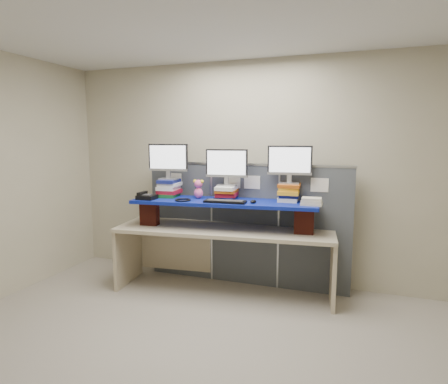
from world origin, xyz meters
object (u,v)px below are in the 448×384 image
at_px(monitor_right, 290,162).
at_px(keyboard, 225,201).
at_px(desk, 224,241).
at_px(desk_phone, 146,197).
at_px(blue_board, 224,202).
at_px(monitor_center, 227,165).
at_px(monitor_left, 168,159).

bearing_deg(monitor_right, keyboard, -158.74).
relative_size(desk, desk_phone, 12.08).
distance_m(desk, keyboard, 0.53).
xyz_separation_m(keyboard, desk_phone, (-0.97, -0.08, 0.02)).
bearing_deg(desk_phone, keyboard, 2.13).
bearing_deg(blue_board, monitor_center, 88.38).
height_order(desk, keyboard, keyboard).
distance_m(monitor_left, keyboard, 0.94).
height_order(desk, monitor_right, monitor_right).
bearing_deg(blue_board, desk, 0.00).
bearing_deg(monitor_right, blue_board, -170.93).
height_order(desk, monitor_center, monitor_center).
height_order(desk, monitor_left, monitor_left).
relative_size(blue_board, monitor_left, 4.29).
distance_m(desk, desk_phone, 1.07).
bearing_deg(desk, desk_phone, -171.89).
xyz_separation_m(desk, monitor_left, (-0.74, 0.04, 0.95)).
xyz_separation_m(blue_board, monitor_left, (-0.74, 0.04, 0.49)).
bearing_deg(desk, monitor_center, 88.38).
xyz_separation_m(monitor_center, keyboard, (0.07, -0.26, -0.39)).
bearing_deg(monitor_center, desk, -91.62).
distance_m(blue_board, monitor_right, 0.89).
xyz_separation_m(blue_board, monitor_center, (-0.01, 0.12, 0.43)).
bearing_deg(keyboard, monitor_left, 163.29).
relative_size(desk, blue_board, 1.21).
bearing_deg(monitor_left, monitor_center, 0.00).
distance_m(desk, monitor_right, 1.20).
bearing_deg(desk_phone, monitor_right, 11.83).
relative_size(blue_board, monitor_center, 4.29).
bearing_deg(blue_board, desk_phone, -171.89).
height_order(blue_board, keyboard, keyboard).
bearing_deg(monitor_center, desk_phone, -164.90).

